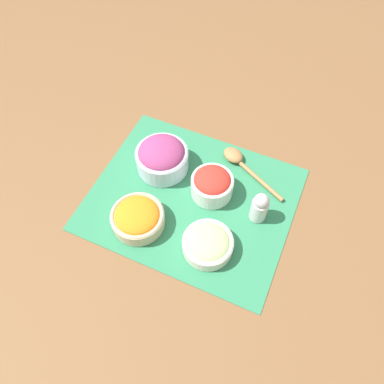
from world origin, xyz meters
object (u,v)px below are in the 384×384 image
object	(u,v)px
tomato_bowl	(212,184)
carrot_bowl	(138,217)
cucumber_bowl	(208,243)
wooden_spoon	(239,161)
pepper_shaker	(260,207)
onion_bowl	(162,157)

from	to	relation	value
tomato_bowl	carrot_bowl	distance (m)	0.21
cucumber_bowl	carrot_bowl	distance (m)	0.19
wooden_spoon	pepper_shaker	distance (m)	0.18
tomato_bowl	pepper_shaker	xyz separation A→B (m)	(0.14, -0.02, 0.01)
pepper_shaker	tomato_bowl	bearing A→B (deg)	171.34
cucumber_bowl	tomato_bowl	xyz separation A→B (m)	(-0.05, 0.16, 0.01)
cucumber_bowl	wooden_spoon	world-z (taller)	cucumber_bowl
onion_bowl	cucumber_bowl	distance (m)	0.28
onion_bowl	tomato_bowl	size ratio (longest dim) A/B	1.29
carrot_bowl	pepper_shaker	xyz separation A→B (m)	(0.27, 0.14, 0.02)
cucumber_bowl	tomato_bowl	size ratio (longest dim) A/B	1.11
cucumber_bowl	wooden_spoon	bearing A→B (deg)	93.80
cucumber_bowl	carrot_bowl	xyz separation A→B (m)	(-0.19, -0.01, 0.00)
onion_bowl	tomato_bowl	distance (m)	0.16
onion_bowl	pepper_shaker	distance (m)	0.30
tomato_bowl	pepper_shaker	bearing A→B (deg)	-8.66
tomato_bowl	wooden_spoon	world-z (taller)	tomato_bowl
carrot_bowl	wooden_spoon	size ratio (longest dim) A/B	0.64
cucumber_bowl	tomato_bowl	world-z (taller)	tomato_bowl
cucumber_bowl	tomato_bowl	distance (m)	0.17
pepper_shaker	carrot_bowl	bearing A→B (deg)	-152.41
cucumber_bowl	pepper_shaker	distance (m)	0.16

